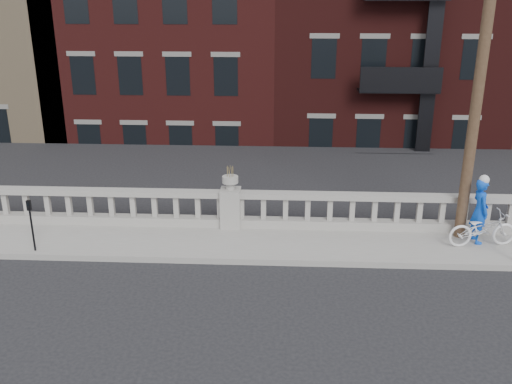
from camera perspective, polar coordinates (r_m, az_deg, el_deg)
ground at (r=12.60m, az=-4.19°, el=-11.19°), size 120.00×120.00×0.00m
sidewalk at (r=15.20m, az=-2.84°, el=-5.10°), size 32.00×2.20×0.15m
balustrade at (r=15.84m, az=-2.55°, el=-1.79°), size 28.00×0.34×1.03m
planter_pedestal at (r=15.77m, az=-2.56°, el=-1.15°), size 0.55×0.55×1.76m
lower_level at (r=33.97m, az=1.43°, el=13.43°), size 80.00×44.00×20.80m
utility_pole at (r=15.11m, az=21.89°, el=13.77°), size 1.60×0.28×10.00m
parking_meter_c at (r=15.32m, az=-21.59°, el=-2.59°), size 0.10×0.09×1.36m
bicycle at (r=15.78m, az=21.72°, el=-3.45°), size 1.85×0.88×0.93m
cyclist at (r=15.84m, az=21.47°, el=-1.76°), size 0.48×0.68×1.73m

